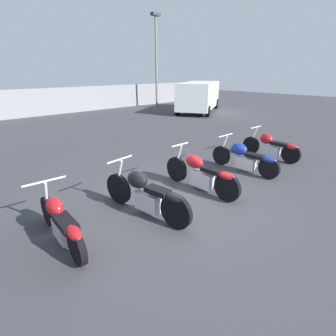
# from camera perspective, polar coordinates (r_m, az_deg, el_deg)

# --- Properties ---
(ground_plane) EXTENTS (60.00, 60.00, 0.00)m
(ground_plane) POSITION_cam_1_polar(r_m,az_deg,el_deg) (5.89, 2.90, -7.00)
(ground_plane) COLOR #38383D
(fence_back) EXTENTS (40.00, 0.04, 1.69)m
(fence_back) POSITION_cam_1_polar(r_m,az_deg,el_deg) (18.28, -31.93, 11.56)
(fence_back) COLOR gray
(fence_back) RESTS_ON ground_plane
(light_pole_left) EXTENTS (0.70, 0.35, 6.55)m
(light_pole_left) POSITION_cam_1_polar(r_m,az_deg,el_deg) (21.10, -2.60, 23.71)
(light_pole_left) COLOR slate
(light_pole_left) RESTS_ON ground_plane
(motorcycle_slot_1) EXTENTS (0.72, 1.93, 0.93)m
(motorcycle_slot_1) POSITION_cam_1_polar(r_m,az_deg,el_deg) (4.68, -22.21, -11.01)
(motorcycle_slot_1) COLOR black
(motorcycle_slot_1) RESTS_ON ground_plane
(motorcycle_slot_2) EXTENTS (0.65, 2.22, 1.03)m
(motorcycle_slot_2) POSITION_cam_1_polar(r_m,az_deg,el_deg) (5.15, -4.82, -5.71)
(motorcycle_slot_2) COLOR black
(motorcycle_slot_2) RESTS_ON ground_plane
(motorcycle_slot_3) EXTENTS (0.57, 2.21, 1.01)m
(motorcycle_slot_3) POSITION_cam_1_polar(r_m,az_deg,el_deg) (6.22, 7.31, -1.27)
(motorcycle_slot_3) COLOR black
(motorcycle_slot_3) RESTS_ON ground_plane
(motorcycle_slot_4) EXTENTS (0.67, 2.12, 0.95)m
(motorcycle_slot_4) POSITION_cam_1_polar(r_m,az_deg,el_deg) (7.69, 16.43, 2.18)
(motorcycle_slot_4) COLOR black
(motorcycle_slot_4) RESTS_ON ground_plane
(motorcycle_slot_5) EXTENTS (0.61, 1.99, 0.96)m
(motorcycle_slot_5) POSITION_cam_1_polar(r_m,az_deg,el_deg) (9.16, 21.64, 4.38)
(motorcycle_slot_5) COLOR black
(motorcycle_slot_5) RESTS_ON ground_plane
(parked_van) EXTENTS (5.64, 4.42, 1.98)m
(parked_van) POSITION_cam_1_polar(r_m,az_deg,el_deg) (18.95, 6.76, 15.44)
(parked_van) COLOR white
(parked_van) RESTS_ON ground_plane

